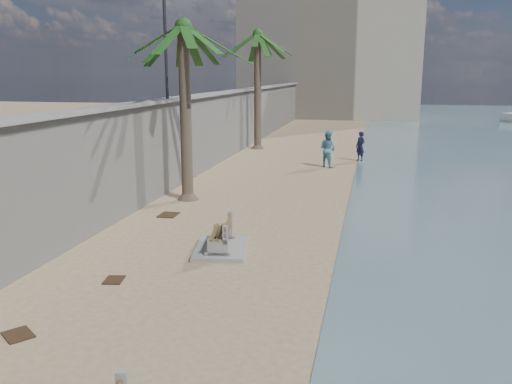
{
  "coord_description": "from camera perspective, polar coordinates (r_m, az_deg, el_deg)",
  "views": [
    {
      "loc": [
        2.77,
        -8.04,
        4.6
      ],
      "look_at": [
        -0.5,
        7.0,
        1.2
      ],
      "focal_mm": 38.0,
      "sensor_mm": 36.0,
      "label": 1
    }
  ],
  "objects": [
    {
      "name": "person_b",
      "position": [
        27.09,
        7.56,
        4.71
      ],
      "size": [
        1.21,
        1.14,
        1.99
      ],
      "primitive_type": "imported",
      "rotation": [
        0.0,
        0.0,
        2.58
      ],
      "color": "#528CAA",
      "rests_on": "ground_plane"
    },
    {
      "name": "seawall",
      "position": [
        29.28,
        -3.61,
        6.86
      ],
      "size": [
        0.45,
        70.0,
        3.5
      ],
      "primitive_type": "cube",
      "color": "gray",
      "rests_on": "ground_plane"
    },
    {
      "name": "streetlight",
      "position": [
        21.62,
        -9.6,
        17.72
      ],
      "size": [
        0.28,
        0.28,
        5.12
      ],
      "color": "#2D2D33",
      "rests_on": "wall_cap"
    },
    {
      "name": "debris_b",
      "position": [
        10.88,
        -23.75,
        -13.59
      ],
      "size": [
        0.72,
        0.7,
        0.03
      ],
      "primitive_type": "cube",
      "rotation": [
        0.0,
        0.0,
        2.49
      ],
      "color": "#382616",
      "rests_on": "ground_plane"
    },
    {
      "name": "palm_back",
      "position": [
        33.36,
        0.19,
        16.12
      ],
      "size": [
        5.0,
        5.0,
        7.73
      ],
      "color": "brown",
      "rests_on": "ground_plane"
    },
    {
      "name": "ground_plane",
      "position": [
        9.66,
        -6.17,
        -16.05
      ],
      "size": [
        140.0,
        140.0,
        0.0
      ],
      "primitive_type": "plane",
      "color": "tan"
    },
    {
      "name": "wall_cap",
      "position": [
        29.16,
        -3.66,
        10.38
      ],
      "size": [
        0.8,
        70.0,
        0.12
      ],
      "primitive_type": "cube",
      "color": "gray",
      "rests_on": "seawall"
    },
    {
      "name": "debris_d",
      "position": [
        12.81,
        -14.72,
        -8.94
      ],
      "size": [
        0.49,
        0.58,
        0.03
      ],
      "primitive_type": "cube",
      "rotation": [
        0.0,
        0.0,
        4.89
      ],
      "color": "#382616",
      "rests_on": "ground_plane"
    },
    {
      "name": "end_building",
      "position": [
        60.27,
        7.97,
        14.63
      ],
      "size": [
        18.0,
        12.0,
        14.0
      ],
      "primitive_type": "cube",
      "color": "#B7AA93",
      "rests_on": "ground_plane"
    },
    {
      "name": "palm_mid",
      "position": [
        19.74,
        -7.67,
        16.7
      ],
      "size": [
        5.0,
        5.0,
        7.07
      ],
      "color": "brown",
      "rests_on": "ground_plane"
    },
    {
      "name": "person_a",
      "position": [
        29.25,
        10.94,
        4.98
      ],
      "size": [
        0.78,
        0.76,
        1.8
      ],
      "primitive_type": "imported",
      "rotation": [
        0.0,
        0.0,
        -0.74
      ],
      "color": "#121532",
      "rests_on": "ground_plane"
    },
    {
      "name": "debris_c",
      "position": [
        18.09,
        -9.2,
        -2.39
      ],
      "size": [
        0.58,
        0.73,
        0.03
      ],
      "primitive_type": "cube",
      "rotation": [
        0.0,
        0.0,
        1.58
      ],
      "color": "#382616",
      "rests_on": "ground_plane"
    },
    {
      "name": "bench_far",
      "position": [
        14.33,
        -3.76,
        -4.8
      ],
      "size": [
        1.64,
        2.14,
        0.81
      ],
      "color": "gray",
      "rests_on": "ground_plane"
    }
  ]
}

